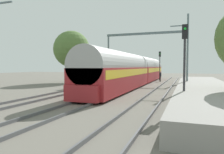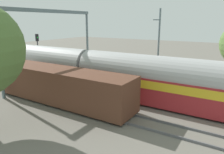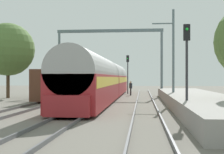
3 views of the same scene
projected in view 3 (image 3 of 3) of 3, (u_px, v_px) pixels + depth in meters
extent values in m
plane|color=#6A655C|center=(87.00, 108.00, 21.95)|extent=(120.00, 120.00, 0.00)
cube|color=#59595D|center=(21.00, 107.00, 22.41)|extent=(0.08, 60.00, 0.16)
cube|color=#59595D|center=(41.00, 107.00, 22.27)|extent=(0.08, 60.00, 0.16)
cube|color=#59595D|center=(77.00, 107.00, 22.02)|extent=(0.08, 60.00, 0.16)
cube|color=#59595D|center=(98.00, 107.00, 21.88)|extent=(0.08, 60.00, 0.16)
cube|color=#59595D|center=(135.00, 108.00, 21.63)|extent=(0.08, 60.00, 0.16)
cube|color=#59595D|center=(156.00, 108.00, 21.49)|extent=(0.08, 60.00, 0.16)
cube|color=gray|center=(197.00, 101.00, 23.18)|extent=(4.40, 28.00, 0.90)
cube|color=maroon|center=(92.00, 89.00, 24.15)|extent=(2.90, 16.00, 2.20)
cube|color=gold|center=(92.00, 81.00, 24.15)|extent=(2.93, 15.36, 0.64)
cylinder|color=#A5A5A5|center=(92.00, 72.00, 24.15)|extent=(2.84, 16.00, 2.84)
cube|color=maroon|center=(112.00, 85.00, 40.42)|extent=(2.90, 16.00, 2.20)
cube|color=gold|center=(112.00, 80.00, 40.42)|extent=(2.93, 15.36, 0.64)
cylinder|color=#A5A5A5|center=(112.00, 74.00, 40.42)|extent=(2.84, 16.00, 2.84)
cube|color=maroon|center=(67.00, 106.00, 15.94)|extent=(2.40, 0.50, 1.10)
cube|color=#563323|center=(65.00, 84.00, 32.18)|extent=(2.80, 13.00, 2.70)
cube|color=black|center=(65.00, 97.00, 32.18)|extent=(2.52, 11.96, 0.10)
cylinder|color=#2C2C2C|center=(131.00, 92.00, 37.90)|extent=(0.24, 0.24, 0.85)
cube|color=#232833|center=(131.00, 86.00, 37.90)|extent=(0.38, 0.46, 0.64)
sphere|color=tan|center=(131.00, 82.00, 37.90)|extent=(0.24, 0.24, 0.24)
cylinder|color=#2D2D33|center=(187.00, 79.00, 17.30)|extent=(0.14, 0.14, 4.21)
cube|color=black|center=(187.00, 32.00, 17.31)|extent=(0.36, 0.20, 0.90)
sphere|color=#19D133|center=(187.00, 29.00, 17.19)|extent=(0.16, 0.16, 0.16)
cylinder|color=#2D2D33|center=(128.00, 78.00, 41.47)|extent=(0.14, 0.14, 4.21)
cube|color=black|center=(128.00, 59.00, 41.48)|extent=(0.36, 0.20, 0.90)
sphere|color=#19D133|center=(128.00, 58.00, 41.36)|extent=(0.16, 0.16, 0.16)
cylinder|color=slate|center=(59.00, 64.00, 37.56)|extent=(0.28, 0.28, 7.50)
cylinder|color=slate|center=(162.00, 64.00, 36.39)|extent=(0.28, 0.28, 7.50)
cube|color=slate|center=(110.00, 31.00, 36.98)|extent=(12.56, 0.24, 0.36)
cylinder|color=slate|center=(173.00, 56.00, 26.80)|extent=(0.20, 0.20, 8.00)
cube|color=slate|center=(163.00, 24.00, 26.89)|extent=(1.80, 0.10, 0.10)
cylinder|color=#4C3826|center=(8.00, 84.00, 33.13)|extent=(0.36, 0.36, 3.05)
sphere|color=#517136|center=(8.00, 49.00, 33.14)|extent=(5.57, 5.57, 5.57)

